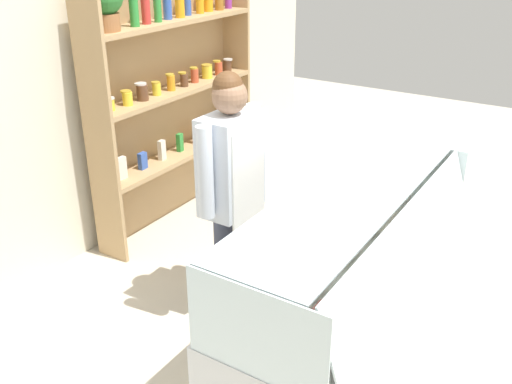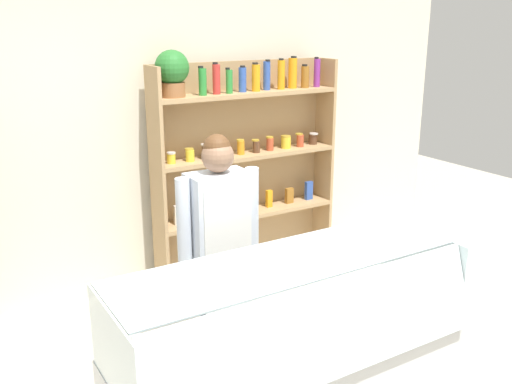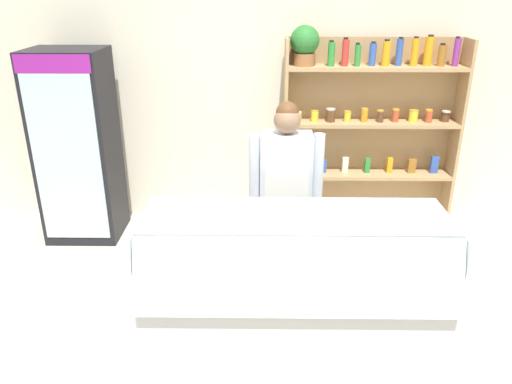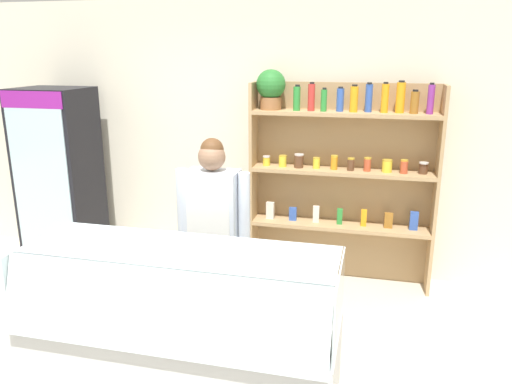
{
  "view_description": "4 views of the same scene",
  "coord_description": "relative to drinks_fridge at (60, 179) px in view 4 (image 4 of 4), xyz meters",
  "views": [
    {
      "loc": [
        -2.47,
        -1.1,
        2.31
      ],
      "look_at": [
        0.16,
        0.57,
        0.86
      ],
      "focal_mm": 40.0,
      "sensor_mm": 36.0,
      "label": 1
    },
    {
      "loc": [
        -1.51,
        -2.39,
        2.26
      ],
      "look_at": [
        0.33,
        0.62,
        1.2
      ],
      "focal_mm": 40.0,
      "sensor_mm": 36.0,
      "label": 2
    },
    {
      "loc": [
        -0.09,
        -2.97,
        2.41
      ],
      "look_at": [
        -0.14,
        0.29,
        1.03
      ],
      "focal_mm": 35.0,
      "sensor_mm": 36.0,
      "label": 3
    },
    {
      "loc": [
        1.28,
        -2.76,
        2.21
      ],
      "look_at": [
        0.46,
        0.58,
        1.23
      ],
      "focal_mm": 35.0,
      "sensor_mm": 36.0,
      "label": 4
    }
  ],
  "objects": [
    {
      "name": "back_wall",
      "position": [
        1.88,
        0.52,
        0.42
      ],
      "size": [
        6.8,
        0.1,
        2.7
      ],
      "primitive_type": "cube",
      "color": "silver",
      "rests_on": "ground"
    },
    {
      "name": "shop_clerk",
      "position": [
        1.98,
        -0.92,
        0.0
      ],
      "size": [
        0.59,
        0.25,
        1.58
      ],
      "color": "#383D51",
      "rests_on": "ground"
    },
    {
      "name": "drinks_fridge",
      "position": [
        0.0,
        0.0,
        0.0
      ],
      "size": [
        0.7,
        0.6,
        1.85
      ],
      "color": "black",
      "rests_on": "ground"
    },
    {
      "name": "deli_display_case",
      "position": [
        2.0,
        -1.7,
        -0.62
      ],
      "size": [
        2.03,
        0.79,
        1.01
      ],
      "color": "silver",
      "rests_on": "ground"
    },
    {
      "name": "ground_plane",
      "position": [
        1.88,
        -1.62,
        -0.93
      ],
      "size": [
        12.0,
        12.0,
        0.0
      ],
      "primitive_type": "plane",
      "color": "beige"
    },
    {
      "name": "shelving_unit",
      "position": [
        2.79,
        0.27,
        0.24
      ],
      "size": [
        1.73,
        0.29,
        2.04
      ],
      "color": "tan",
      "rests_on": "ground"
    }
  ]
}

